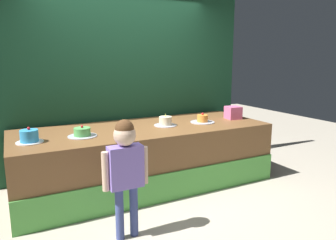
# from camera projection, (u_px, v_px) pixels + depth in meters

# --- Properties ---
(ground_plane) EXTENTS (12.00, 12.00, 0.00)m
(ground_plane) POSITION_uv_depth(u_px,v_px,m) (166.00, 201.00, 3.64)
(ground_plane) COLOR #BCB29E
(stage_platform) EXTENTS (3.23, 1.23, 0.77)m
(stage_platform) POSITION_uv_depth(u_px,v_px,m) (145.00, 156.00, 4.09)
(stage_platform) COLOR brown
(stage_platform) RESTS_ON ground_plane
(curtain_backdrop) EXTENTS (3.83, 0.08, 2.78)m
(curtain_backdrop) POSITION_uv_depth(u_px,v_px,m) (125.00, 76.00, 4.52)
(curtain_backdrop) COLOR #19472D
(curtain_backdrop) RESTS_ON ground_plane
(child_figure) EXTENTS (0.43, 0.20, 1.12)m
(child_figure) POSITION_uv_depth(u_px,v_px,m) (125.00, 163.00, 2.78)
(child_figure) COLOR #3F4C8C
(child_figure) RESTS_ON ground_plane
(pink_box) EXTENTS (0.22, 0.22, 0.18)m
(pink_box) POSITION_uv_depth(u_px,v_px,m) (233.00, 113.00, 4.56)
(pink_box) COLOR pink
(pink_box) RESTS_ON stage_platform
(donut) EXTENTS (0.12, 0.12, 0.03)m
(donut) POSITION_uv_depth(u_px,v_px,m) (129.00, 131.00, 3.74)
(donut) COLOR #59B259
(donut) RESTS_ON stage_platform
(cake_far_left) EXTENTS (0.28, 0.28, 0.17)m
(cake_far_left) POSITION_uv_depth(u_px,v_px,m) (29.00, 137.00, 3.26)
(cake_far_left) COLOR white
(cake_far_left) RESTS_ON stage_platform
(cake_center_left) EXTENTS (0.33, 0.33, 0.13)m
(cake_center_left) POSITION_uv_depth(u_px,v_px,m) (82.00, 133.00, 3.52)
(cake_center_left) COLOR silver
(cake_center_left) RESTS_ON stage_platform
(cake_center_right) EXTENTS (0.30, 0.30, 0.17)m
(cake_center_right) POSITION_uv_depth(u_px,v_px,m) (165.00, 122.00, 4.09)
(cake_center_right) COLOR silver
(cake_center_right) RESTS_ON stage_platform
(cake_far_right) EXTENTS (0.33, 0.33, 0.14)m
(cake_far_right) POSITION_uv_depth(u_px,v_px,m) (202.00, 120.00, 4.30)
(cake_far_right) COLOR silver
(cake_far_right) RESTS_ON stage_platform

